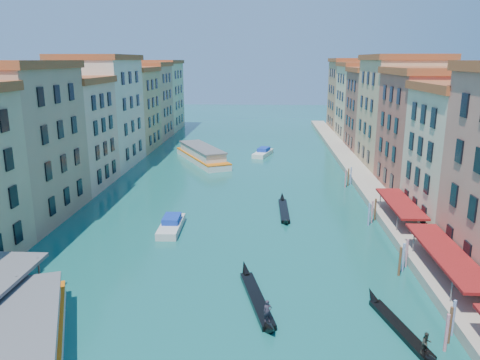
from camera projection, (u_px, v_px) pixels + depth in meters
The scene contains 12 objects.
left_bank_palazzos at pixel (89, 120), 83.17m from camera, with size 12.80×128.40×21.00m.
right_bank_palazzos at pixel (408, 122), 80.38m from camera, with size 12.80×128.40×21.00m.
quay at pixel (358, 173), 83.13m from camera, with size 4.00×140.00×1.00m, color #A99F88.
restaurant_awnings at pixel (449, 256), 41.89m from camera, with size 3.20×44.55×3.12m.
mooring_poles_right at pixel (396, 248), 48.09m from camera, with size 1.44×54.24×3.20m.
vaporetto_near at pixel (25, 350), 30.99m from camera, with size 11.84×20.43×3.00m.
vaporetto_far at pixel (202, 155), 94.74m from camera, with size 13.47×20.54×3.07m.
gondola_fore at pixel (257, 297), 39.86m from camera, with size 3.79×12.18×2.46m.
gondola_right at pixel (401, 327), 35.38m from camera, with size 3.46×10.51×2.13m.
gondola_far at pixel (284, 209), 63.47m from camera, with size 1.28×12.26×1.74m.
motorboat_mid at pixel (171, 225), 56.81m from camera, with size 2.60×7.66×1.57m.
motorboat_far at pixel (263, 153), 100.79m from camera, with size 4.65×8.32×1.64m.
Camera 1 is at (5.66, -16.87, 20.04)m, focal length 35.00 mm.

